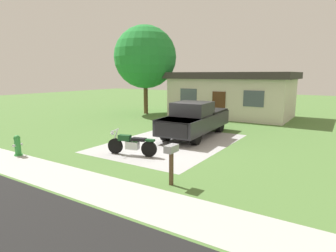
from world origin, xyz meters
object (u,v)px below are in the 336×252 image
Objects in this scene: fire_hydrant at (18,146)px; shade_tree at (145,57)px; pickup_truck at (196,119)px; mailbox at (171,154)px; neighbor_house at (231,94)px; motorcycle at (131,144)px.

shade_tree is at bearing 103.86° from fire_hydrant.
pickup_truck is at bearing -37.12° from shade_tree.
shade_tree reaches higher than mailbox.
pickup_truck is 8.70m from fire_hydrant.
mailbox is at bearing -76.35° from neighbor_house.
neighbor_house is at bearing 92.30° from motorcycle.
neighbor_house reaches higher than pickup_truck.
pickup_truck is at bearing -82.75° from neighbor_house.
mailbox is at bearing -31.29° from motorcycle.
mailbox is (3.13, -1.90, 0.51)m from motorcycle.
shade_tree is (-7.24, 10.73, 4.28)m from motorcycle.
fire_hydrant is at bearing -146.83° from motorcycle.
motorcycle is 0.38× the size of pickup_truck.
neighbor_house reaches higher than mailbox.
shade_tree is at bearing 124.01° from motorcycle.
shade_tree is 0.77× the size of neighbor_house.
mailbox is 15.53m from neighbor_house.
motorcycle is 1.73× the size of mailbox.
mailbox is (2.60, -6.75, 0.03)m from pickup_truck.
pickup_truck is at bearing 83.77° from motorcycle.
neighbor_house is at bearing 103.65° from mailbox.
motorcycle is 4.72m from fire_hydrant.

